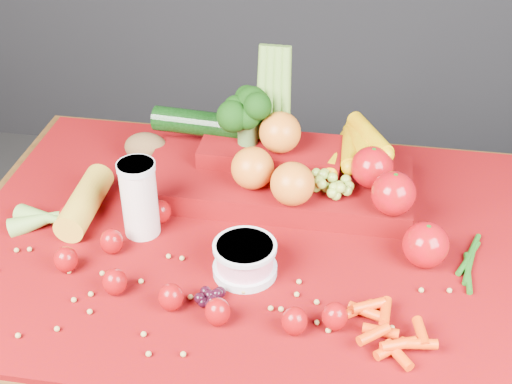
% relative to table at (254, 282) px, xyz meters
% --- Properties ---
extents(table, '(1.10, 0.80, 0.75)m').
position_rel_table_xyz_m(table, '(0.00, 0.00, 0.00)').
color(table, '#35210C').
rests_on(table, ground).
extents(red_cloth, '(1.05, 0.75, 0.01)m').
position_rel_table_xyz_m(red_cloth, '(0.00, 0.00, 0.10)').
color(red_cloth, '#660703').
rests_on(red_cloth, table).
extents(milk_glass, '(0.07, 0.07, 0.15)m').
position_rel_table_xyz_m(milk_glass, '(-0.20, -0.01, 0.19)').
color(milk_glass, silver).
rests_on(milk_glass, red_cloth).
extents(yogurt_bowl, '(0.11, 0.11, 0.06)m').
position_rel_table_xyz_m(yogurt_bowl, '(0.00, -0.10, 0.14)').
color(yogurt_bowl, silver).
rests_on(yogurt_bowl, red_cloth).
extents(strawberry_scatter, '(0.54, 0.28, 0.05)m').
position_rel_table_xyz_m(strawberry_scatter, '(-0.12, -0.14, 0.13)').
color(strawberry_scatter, maroon).
rests_on(strawberry_scatter, red_cloth).
extents(dark_grape_cluster, '(0.06, 0.05, 0.03)m').
position_rel_table_xyz_m(dark_grape_cluster, '(-0.04, -0.18, 0.12)').
color(dark_grape_cluster, black).
rests_on(dark_grape_cluster, red_cloth).
extents(soybean_scatter, '(0.84, 0.24, 0.01)m').
position_rel_table_xyz_m(soybean_scatter, '(0.00, -0.20, 0.11)').
color(soybean_scatter, tan).
rests_on(soybean_scatter, red_cloth).
extents(corn_ear, '(0.18, 0.23, 0.06)m').
position_rel_table_xyz_m(corn_ear, '(-0.36, -0.01, 0.13)').
color(corn_ear, gold).
rests_on(corn_ear, red_cloth).
extents(potato, '(0.09, 0.07, 0.06)m').
position_rel_table_xyz_m(potato, '(-0.27, 0.22, 0.14)').
color(potato, brown).
rests_on(potato, red_cloth).
extents(baby_carrot_pile, '(0.18, 0.17, 0.03)m').
position_rel_table_xyz_m(baby_carrot_pile, '(0.24, -0.20, 0.12)').
color(baby_carrot_pile, '#E03A07').
rests_on(baby_carrot_pile, red_cloth).
extents(green_bean_pile, '(0.14, 0.12, 0.01)m').
position_rel_table_xyz_m(green_bean_pile, '(0.38, -0.01, 0.11)').
color(green_bean_pile, '#175212').
rests_on(green_bean_pile, red_cloth).
extents(produce_mound, '(0.59, 0.36, 0.27)m').
position_rel_table_xyz_m(produce_mound, '(0.05, 0.15, 0.17)').
color(produce_mound, '#660703').
rests_on(produce_mound, red_cloth).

